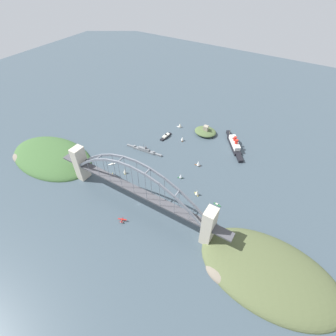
# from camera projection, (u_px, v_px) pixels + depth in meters

# --- Properties ---
(ground_plane) EXTENTS (1400.00, 1400.00, 0.00)m
(ground_plane) POSITION_uv_depth(u_px,v_px,m) (139.00, 204.00, 357.48)
(ground_plane) COLOR #3D4C56
(harbor_arch_bridge) EXTENTS (272.22, 17.88, 78.49)m
(harbor_arch_bridge) POSITION_uv_depth(u_px,v_px,m) (137.00, 190.00, 336.38)
(harbor_arch_bridge) COLOR beige
(harbor_arch_bridge) RESTS_ON ground
(headland_west_shore) EXTENTS (159.13, 97.70, 27.98)m
(headland_west_shore) POSITION_uv_depth(u_px,v_px,m) (51.00, 158.00, 432.05)
(headland_west_shore) COLOR #3D6033
(headland_west_shore) RESTS_ON ground
(headland_east_shore) EXTENTS (160.71, 99.21, 27.73)m
(headland_east_shore) POSITION_uv_depth(u_px,v_px,m) (266.00, 273.00, 284.68)
(headland_east_shore) COLOR #515B38
(headland_east_shore) RESTS_ON ground
(ocean_liner) EXTENTS (58.12, 75.96, 20.13)m
(ocean_liner) POSITION_uv_depth(u_px,v_px,m) (234.00, 144.00, 450.41)
(ocean_liner) COLOR black
(ocean_liner) RESTS_ON ground
(naval_cruiser) EXTENTS (69.91, 9.95, 16.40)m
(naval_cruiser) POSITION_uv_depth(u_px,v_px,m) (144.00, 150.00, 443.75)
(naval_cruiser) COLOR slate
(naval_cruiser) RESTS_ON ground
(harbor_ferry_steamer) EXTENTS (8.55, 29.56, 7.59)m
(harbor_ferry_steamer) POSITION_uv_depth(u_px,v_px,m) (166.00, 136.00, 474.14)
(harbor_ferry_steamer) COLOR black
(harbor_ferry_steamer) RESTS_ON ground
(fort_island_mid_harbor) EXTENTS (41.65, 35.68, 18.06)m
(fort_island_mid_harbor) POSITION_uv_depth(u_px,v_px,m) (205.00, 131.00, 481.46)
(fort_island_mid_harbor) COLOR #4C6038
(fort_island_mid_harbor) RESTS_ON ground
(seaplane_taxiing_near_bridge) EXTENTS (11.59, 8.12, 4.83)m
(seaplane_taxiing_near_bridge) POSITION_uv_depth(u_px,v_px,m) (122.00, 220.00, 335.25)
(seaplane_taxiing_near_bridge) COLOR #B7B7B2
(seaplane_taxiing_near_bridge) RESTS_ON ground
(small_boat_0) EXTENTS (11.10, 3.22, 2.00)m
(small_boat_0) POSITION_uv_depth(u_px,v_px,m) (217.00, 204.00, 356.54)
(small_boat_0) COLOR #2D6B3D
(small_boat_0) RESTS_ON ground
(small_boat_1) EXTENTS (6.83, 8.84, 10.46)m
(small_boat_1) POSITION_uv_depth(u_px,v_px,m) (182.00, 139.00, 464.63)
(small_boat_1) COLOR brown
(small_boat_1) RESTS_ON ground
(small_boat_2) EXTENTS (10.76, 7.09, 10.25)m
(small_boat_2) POSITION_uv_depth(u_px,v_px,m) (180.00, 125.00, 497.42)
(small_boat_2) COLOR silver
(small_boat_2) RESTS_ON ground
(small_boat_3) EXTENTS (7.17, 8.24, 10.20)m
(small_boat_3) POSITION_uv_depth(u_px,v_px,m) (125.00, 171.00, 401.06)
(small_boat_3) COLOR gold
(small_boat_3) RESTS_ON ground
(small_boat_4) EXTENTS (3.54, 7.72, 2.31)m
(small_boat_4) POSITION_uv_depth(u_px,v_px,m) (112.00, 175.00, 400.40)
(small_boat_4) COLOR gold
(small_boat_4) RESTS_ON ground
(small_boat_5) EXTENTS (8.03, 5.79, 9.66)m
(small_boat_5) POSITION_uv_depth(u_px,v_px,m) (181.00, 176.00, 393.14)
(small_boat_5) COLOR #2D6B3D
(small_boat_5) RESTS_ON ground
(small_boat_6) EXTENTS (9.43, 9.85, 1.98)m
(small_boat_6) POSITION_uv_depth(u_px,v_px,m) (112.00, 164.00, 419.13)
(small_boat_6) COLOR silver
(small_boat_6) RESTS_ON ground
(small_boat_7) EXTENTS (8.88, 7.25, 11.05)m
(small_boat_7) POSITION_uv_depth(u_px,v_px,m) (197.00, 193.00, 367.07)
(small_boat_7) COLOR gold
(small_boat_7) RESTS_ON ground
(small_boat_8) EXTENTS (10.22, 6.02, 11.14)m
(small_boat_8) POSITION_uv_depth(u_px,v_px,m) (198.00, 163.00, 413.92)
(small_boat_8) COLOR brown
(small_boat_8) RESTS_ON ground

